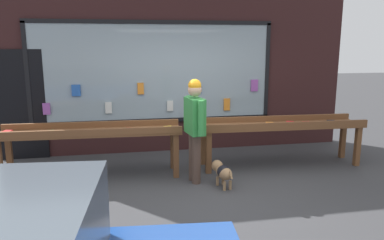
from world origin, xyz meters
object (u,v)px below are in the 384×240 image
(display_table_left, at_px, (91,135))
(person_browsing, at_px, (195,123))
(display_table_right, at_px, (281,128))
(small_dog, at_px, (223,171))

(display_table_left, distance_m, person_browsing, 1.75)
(person_browsing, bearing_deg, display_table_right, -80.60)
(display_table_right, xyz_separation_m, person_browsing, (-1.70, -0.54, 0.27))
(display_table_left, height_order, small_dog, display_table_left)
(display_table_left, distance_m, display_table_right, 3.34)
(display_table_left, xyz_separation_m, display_table_right, (3.34, -0.00, -0.01))
(display_table_left, relative_size, display_table_right, 1.00)
(display_table_left, height_order, display_table_right, display_table_left)
(display_table_right, height_order, person_browsing, person_browsing)
(display_table_left, distance_m, small_dog, 2.25)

